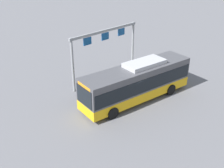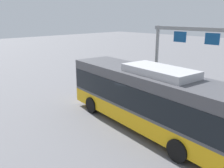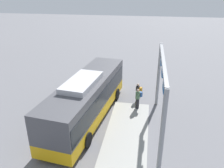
{
  "view_description": "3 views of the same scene",
  "coord_description": "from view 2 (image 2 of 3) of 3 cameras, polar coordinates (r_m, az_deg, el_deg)",
  "views": [
    {
      "loc": [
        16.44,
        13.94,
        12.32
      ],
      "look_at": [
        1.71,
        -1.35,
        1.63
      ],
      "focal_mm": 44.19,
      "sensor_mm": 36.0,
      "label": 1
    },
    {
      "loc": [
        -7.43,
        9.75,
        5.85
      ],
      "look_at": [
        3.45,
        -0.83,
        1.59
      ],
      "focal_mm": 38.96,
      "sensor_mm": 36.0,
      "label": 2
    },
    {
      "loc": [
        -14.34,
        -4.18,
        9.32
      ],
      "look_at": [
        2.99,
        -1.31,
        1.6
      ],
      "focal_mm": 36.78,
      "sensor_mm": 36.0,
      "label": 3
    }
  ],
  "objects": [
    {
      "name": "bus_main",
      "position": [
        12.9,
        8.1,
        -2.71
      ],
      "size": [
        10.89,
        3.85,
        3.46
      ],
      "rotation": [
        0.0,
        0.0,
        -0.13
      ],
      "color": "#EAAD14",
      "rests_on": "ground"
    },
    {
      "name": "platform_curb",
      "position": [
        14.92,
        22.85,
        -8.37
      ],
      "size": [
        10.0,
        2.8,
        0.16
      ],
      "primitive_type": "cube",
      "color": "#9E9E99",
      "rests_on": "ground"
    },
    {
      "name": "platform_sign_gantry",
      "position": [
        16.32,
        22.17,
        6.99
      ],
      "size": [
        8.44,
        0.24,
        5.2
      ],
      "color": "gray",
      "rests_on": "ground"
    },
    {
      "name": "ground_plane",
      "position": [
        13.58,
        7.79,
        -9.97
      ],
      "size": [
        120.0,
        120.0,
        0.0
      ],
      "primitive_type": "plane",
      "color": "slate"
    },
    {
      "name": "person_boarding",
      "position": [
        17.72,
        6.69,
        -0.68
      ],
      "size": [
        0.49,
        0.6,
        1.67
      ],
      "rotation": [
        0.0,
        0.0,
        1.17
      ],
      "color": "slate",
      "rests_on": "ground"
    },
    {
      "name": "person_waiting_near",
      "position": [
        16.93,
        10.47,
        -1.05
      ],
      "size": [
        0.54,
        0.61,
        1.67
      ],
      "rotation": [
        0.0,
        0.0,
        2.14
      ],
      "color": "black",
      "rests_on": "platform_curb"
    }
  ]
}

